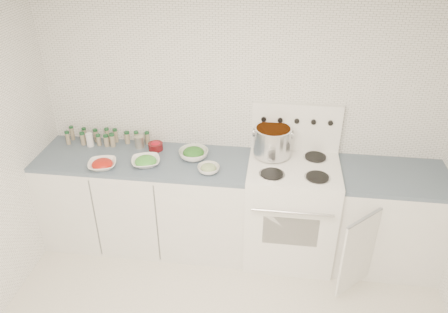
% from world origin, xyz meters
% --- Properties ---
extents(room_walls, '(3.54, 3.04, 2.52)m').
position_xyz_m(room_walls, '(0.00, 0.00, 1.56)').
color(room_walls, white).
rests_on(room_walls, ground).
extents(counter_left, '(1.85, 0.62, 0.90)m').
position_xyz_m(counter_left, '(-0.82, 1.19, 0.45)').
color(counter_left, white).
rests_on(counter_left, ground).
extents(stove, '(0.76, 0.70, 1.36)m').
position_xyz_m(stove, '(0.48, 1.19, 0.50)').
color(stove, white).
rests_on(stove, ground).
extents(counter_right, '(0.89, 0.91, 0.90)m').
position_xyz_m(counter_right, '(1.30, 1.19, 0.45)').
color(counter_right, white).
rests_on(counter_right, ground).
extents(stock_pot, '(0.34, 0.32, 0.25)m').
position_xyz_m(stock_pot, '(0.29, 1.33, 1.08)').
color(stock_pot, silver).
rests_on(stock_pot, stove).
extents(bowl_tomato, '(0.28, 0.28, 0.08)m').
position_xyz_m(bowl_tomato, '(-1.11, 0.99, 0.93)').
color(bowl_tomato, white).
rests_on(bowl_tomato, counter_left).
extents(bowl_snowpea, '(0.30, 0.30, 0.08)m').
position_xyz_m(bowl_snowpea, '(-0.76, 1.08, 0.93)').
color(bowl_snowpea, white).
rests_on(bowl_snowpea, counter_left).
extents(bowl_broccoli, '(0.31, 0.31, 0.10)m').
position_xyz_m(bowl_broccoli, '(-0.38, 1.24, 0.95)').
color(bowl_broccoli, white).
rests_on(bowl_broccoli, counter_left).
extents(bowl_zucchini, '(0.23, 0.23, 0.07)m').
position_xyz_m(bowl_zucchini, '(-0.22, 1.04, 0.93)').
color(bowl_zucchini, white).
rests_on(bowl_zucchini, counter_left).
extents(bowl_pepper, '(0.13, 0.13, 0.08)m').
position_xyz_m(bowl_pepper, '(-0.75, 1.35, 0.94)').
color(bowl_pepper, '#510D11').
rests_on(bowl_pepper, counter_left).
extents(salt_canister, '(0.08, 0.08, 0.12)m').
position_xyz_m(salt_canister, '(-1.36, 1.34, 0.96)').
color(salt_canister, white).
rests_on(salt_canister, counter_left).
extents(tin_can, '(0.10, 0.10, 0.11)m').
position_xyz_m(tin_can, '(-0.90, 1.38, 0.96)').
color(tin_can, '#B5AC99').
rests_on(tin_can, counter_left).
extents(spice_cluster, '(0.76, 0.14, 0.14)m').
position_xyz_m(spice_cluster, '(-1.24, 1.41, 0.96)').
color(spice_cluster, gray).
rests_on(spice_cluster, counter_left).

